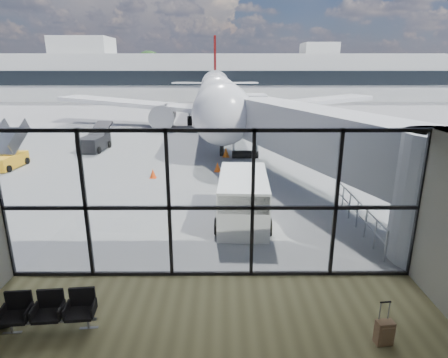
{
  "coord_description": "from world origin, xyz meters",
  "views": [
    {
      "loc": [
        0.34,
        -10.05,
        6.13
      ],
      "look_at": [
        0.39,
        3.0,
        2.15
      ],
      "focal_mm": 30.0,
      "sensor_mm": 36.0,
      "label": 1
    }
  ],
  "objects_px": {
    "belt_loader": "(95,142)",
    "mobile_stairs": "(6,159)",
    "backpack": "(3,319)",
    "service_van": "(243,199)",
    "airliner": "(217,95)",
    "suitcase": "(384,333)",
    "seating_row": "(50,309)"
  },
  "relations": [
    {
      "from": "belt_loader",
      "to": "mobile_stairs",
      "type": "relative_size",
      "value": 1.26
    },
    {
      "from": "backpack",
      "to": "service_van",
      "type": "xyz_separation_m",
      "value": [
        6.16,
        6.47,
        0.76
      ]
    },
    {
      "from": "airliner",
      "to": "belt_loader",
      "type": "xyz_separation_m",
      "value": [
        -9.02,
        -13.19,
        -2.47
      ]
    },
    {
      "from": "suitcase",
      "to": "belt_loader",
      "type": "bearing_deg",
      "value": 115.98
    },
    {
      "from": "seating_row",
      "to": "suitcase",
      "type": "height_order",
      "value": "suitcase"
    },
    {
      "from": "backpack",
      "to": "airliner",
      "type": "xyz_separation_m",
      "value": [
        4.78,
        33.08,
        2.88
      ]
    },
    {
      "from": "seating_row",
      "to": "backpack",
      "type": "relative_size",
      "value": 4.81
    },
    {
      "from": "suitcase",
      "to": "airliner",
      "type": "distance_m",
      "value": 34.09
    },
    {
      "from": "service_van",
      "to": "mobile_stairs",
      "type": "height_order",
      "value": "mobile_stairs"
    },
    {
      "from": "suitcase",
      "to": "airliner",
      "type": "height_order",
      "value": "airliner"
    },
    {
      "from": "airliner",
      "to": "suitcase",
      "type": "bearing_deg",
      "value": -84.72
    },
    {
      "from": "mobile_stairs",
      "to": "suitcase",
      "type": "bearing_deg",
      "value": -38.87
    },
    {
      "from": "seating_row",
      "to": "suitcase",
      "type": "relative_size",
      "value": 2.07
    },
    {
      "from": "service_van",
      "to": "mobile_stairs",
      "type": "relative_size",
      "value": 1.35
    },
    {
      "from": "airliner",
      "to": "belt_loader",
      "type": "height_order",
      "value": "airliner"
    },
    {
      "from": "backpack",
      "to": "airliner",
      "type": "distance_m",
      "value": 33.55
    },
    {
      "from": "belt_loader",
      "to": "service_van",
      "type": "bearing_deg",
      "value": -47.71
    },
    {
      "from": "backpack",
      "to": "belt_loader",
      "type": "bearing_deg",
      "value": 78.77
    },
    {
      "from": "airliner",
      "to": "mobile_stairs",
      "type": "distance_m",
      "value": 22.43
    },
    {
      "from": "suitcase",
      "to": "mobile_stairs",
      "type": "xyz_separation_m",
      "value": [
        -17.16,
        15.57,
        0.23
      ]
    },
    {
      "from": "seating_row",
      "to": "mobile_stairs",
      "type": "relative_size",
      "value": 0.66
    },
    {
      "from": "service_van",
      "to": "mobile_stairs",
      "type": "bearing_deg",
      "value": 152.13
    },
    {
      "from": "airliner",
      "to": "service_van",
      "type": "relative_size",
      "value": 8.87
    },
    {
      "from": "seating_row",
      "to": "service_van",
      "type": "relative_size",
      "value": 0.49
    },
    {
      "from": "airliner",
      "to": "service_van",
      "type": "xyz_separation_m",
      "value": [
        1.38,
        -26.62,
        -2.12
      ]
    },
    {
      "from": "seating_row",
      "to": "backpack",
      "type": "xyz_separation_m",
      "value": [
        -1.18,
        0.03,
        -0.32
      ]
    },
    {
      "from": "belt_loader",
      "to": "backpack",
      "type": "bearing_deg",
      "value": -73.45
    },
    {
      "from": "seating_row",
      "to": "backpack",
      "type": "height_order",
      "value": "seating_row"
    },
    {
      "from": "suitcase",
      "to": "belt_loader",
      "type": "height_order",
      "value": "belt_loader"
    },
    {
      "from": "seating_row",
      "to": "belt_loader",
      "type": "height_order",
      "value": "belt_loader"
    },
    {
      "from": "suitcase",
      "to": "belt_loader",
      "type": "xyz_separation_m",
      "value": [
        -13.24,
        20.53,
        0.31
      ]
    },
    {
      "from": "seating_row",
      "to": "suitcase",
      "type": "distance_m",
      "value": 7.85
    }
  ]
}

